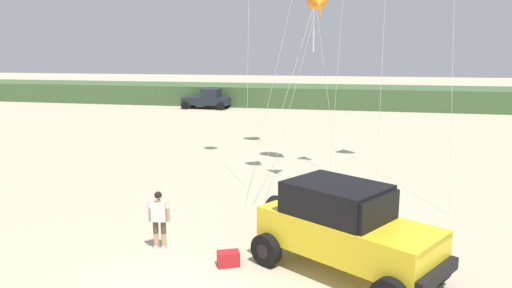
# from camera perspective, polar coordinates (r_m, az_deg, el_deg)

# --- Properties ---
(dune_ridge) EXTENTS (90.00, 8.07, 2.05)m
(dune_ridge) POSITION_cam_1_polar(r_m,az_deg,el_deg) (51.38, 2.22, 5.92)
(dune_ridge) COLOR #426038
(dune_ridge) RESTS_ON ground_plane
(jeep) EXTENTS (4.97, 4.26, 2.26)m
(jeep) POSITION_cam_1_polar(r_m,az_deg,el_deg) (12.00, 10.66, -9.80)
(jeep) COLOR yellow
(jeep) RESTS_ON ground_plane
(person_watching) EXTENTS (0.62, 0.36, 1.67)m
(person_watching) POSITION_cam_1_polar(r_m,az_deg,el_deg) (13.56, -11.58, -8.58)
(person_watching) COLOR tan
(person_watching) RESTS_ON ground_plane
(cooler_box) EXTENTS (0.66, 0.57, 0.38)m
(cooler_box) POSITION_cam_1_polar(r_m,az_deg,el_deg) (12.58, -3.35, -13.62)
(cooler_box) COLOR #B21E23
(cooler_box) RESTS_ON ground_plane
(distant_pickup) EXTENTS (4.64, 2.45, 1.98)m
(distant_pickup) POSITION_cam_1_polar(r_m,az_deg,el_deg) (47.66, -5.88, 5.38)
(distant_pickup) COLOR #1E232D
(distant_pickup) RESTS_ON ground_plane
(kite_red_delta) EXTENTS (2.13, 2.74, 7.84)m
(kite_red_delta) POSITION_cam_1_polar(r_m,az_deg,el_deg) (18.82, 7.48, 16.43)
(kite_red_delta) COLOR orange
(kite_red_delta) RESTS_ON ground_plane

